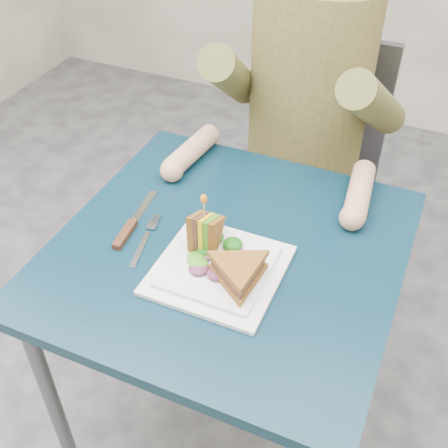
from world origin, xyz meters
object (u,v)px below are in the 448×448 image
at_px(chair, 308,162).
at_px(fork, 144,241).
at_px(sandwich_flat, 239,272).
at_px(plate, 219,269).
at_px(diner, 310,69).
at_px(table, 228,272).
at_px(knife, 129,229).
at_px(sandwich_upright, 205,233).

bearing_deg(chair, fork, -103.77).
bearing_deg(sandwich_flat, plate, 155.56).
bearing_deg(diner, table, -90.00).
xyz_separation_m(diner, fork, (-0.18, -0.61, -0.18)).
height_order(chair, plate, chair).
xyz_separation_m(sandwich_flat, fork, (-0.25, 0.04, -0.04)).
height_order(diner, knife, diner).
relative_size(diner, sandwich_flat, 3.64).
height_order(chair, sandwich_upright, chair).
height_order(chair, fork, chair).
height_order(sandwich_flat, fork, sandwich_flat).
relative_size(table, plate, 2.88).
height_order(table, chair, chair).
relative_size(table, chair, 0.81).
bearing_deg(chair, plate, -88.99).
bearing_deg(plate, knife, 171.32).
height_order(diner, fork, diner).
bearing_deg(plate, sandwich_flat, -24.44).
relative_size(sandwich_flat, sandwich_upright, 1.46).
distance_m(table, sandwich_upright, 0.14).
height_order(sandwich_flat, knife, sandwich_flat).
bearing_deg(sandwich_flat, chair, 95.06).
relative_size(table, knife, 3.39).
bearing_deg(table, fork, -161.47).
relative_size(diner, sandwich_upright, 5.31).
bearing_deg(sandwich_flat, fork, 169.97).
bearing_deg(chair, diner, -90.00).
distance_m(chair, sandwich_upright, 0.74).
xyz_separation_m(plate, sandwich_upright, (-0.05, 0.04, 0.05)).
distance_m(sandwich_upright, knife, 0.20).
distance_m(table, chair, 0.67).
xyz_separation_m(diner, plate, (0.01, -0.63, -0.18)).
relative_size(chair, knife, 4.20).
distance_m(table, diner, 0.61).
height_order(plate, sandwich_upright, sandwich_upright).
xyz_separation_m(table, diner, (-0.00, 0.55, 0.26)).
bearing_deg(sandwich_flat, diner, 95.92).
bearing_deg(diner, sandwich_upright, -93.87).
distance_m(chair, knife, 0.77).
distance_m(table, knife, 0.25).
bearing_deg(sandwich_flat, sandwich_upright, 146.97).
height_order(diner, plate, diner).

